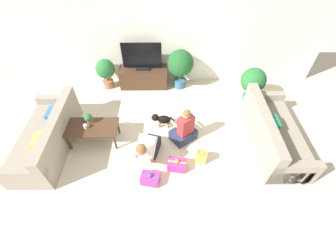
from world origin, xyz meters
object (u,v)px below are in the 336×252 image
coffee_table (92,128)px  tabletop_plant (88,118)px  tv (142,58)px  gift_bag_a (201,157)px  potted_plant_corner_right (253,82)px  person_sitting (184,129)px  person_kneeling (148,148)px  dog (161,119)px  mug (85,126)px  potted_plant_back_right (180,65)px  potted_plant_back_left (106,71)px  tv_console (144,77)px  sofa_right (273,133)px  sofa_left (48,137)px  gift_box_b (177,165)px  gift_box_a (150,179)px

coffee_table → tabletop_plant: (-0.07, 0.14, 0.17)m
tv → gift_bag_a: 2.99m
potted_plant_corner_right → person_sitting: bearing=-143.4°
person_kneeling → dog: person_kneeling is taller
person_kneeling → tabletop_plant: person_kneeling is taller
gift_bag_a → mug: bearing=167.0°
potted_plant_corner_right → person_kneeling: 3.12m
potted_plant_back_right → dog: 1.66m
potted_plant_back_right → potted_plant_back_left: (-1.99, 0.00, -0.17)m
tv_console → person_kneeling: 2.52m
person_sitting → mug: size_ratio=7.54×
tv → mug: tv is taller
sofa_right → tv_console: (-2.90, 2.07, -0.01)m
potted_plant_corner_right → person_sitting: potted_plant_corner_right is taller
potted_plant_back_right → tabletop_plant: bearing=-137.9°
person_kneeling → gift_bag_a: size_ratio=2.63×
sofa_left → sofa_right: same height
sofa_right → potted_plant_corner_right: bearing=5.9°
sofa_right → coffee_table: bearing=89.1°
gift_box_b → mug: (-1.88, 0.70, 0.39)m
gift_bag_a → coffee_table: bearing=165.9°
tv_console → tv: (0.00, 0.00, 0.60)m
potted_plant_back_left → dog: potted_plant_back_left is taller
mug → potted_plant_back_left: bearing=88.1°
potted_plant_back_right → mug: potted_plant_back_right is taller
potted_plant_back_left → mug: potted_plant_back_left is taller
potted_plant_corner_right → sofa_right: bearing=-84.1°
potted_plant_back_left → gift_box_b: bearing=-55.9°
tv → mug: bearing=-117.5°
tv_console → person_kneeling: (0.25, -2.51, 0.09)m
sofa_right → potted_plant_back_right: (-1.91, 2.02, 0.41)m
tv → tv_console: bearing=0.0°
tv → gift_bag_a: tv is taller
potted_plant_back_left → potted_plant_corner_right: size_ratio=0.88×
mug → tabletop_plant: bearing=76.7°
coffee_table → gift_box_a: 1.65m
tv → gift_box_a: (0.31, -3.03, -0.78)m
person_sitting → gift_bag_a: person_sitting is taller
sofa_left → potted_plant_back_right: bearing=126.3°
sofa_right → tv_console: size_ratio=1.63×
gift_box_a → sofa_left: bearing=158.3°
potted_plant_back_right → person_kneeling: 2.59m
coffee_table → person_kneeling: (1.20, -0.50, -0.04)m
person_kneeling → tabletop_plant: 1.44m
tv_console → mug: size_ratio=10.72×
potted_plant_back_left → person_sitting: bearing=-43.8°
potted_plant_back_left → person_sitting: 2.78m
person_sitting → gift_bag_a: bearing=80.0°
sofa_left → gift_box_b: size_ratio=5.44×
tv_console → potted_plant_back_right: 1.08m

